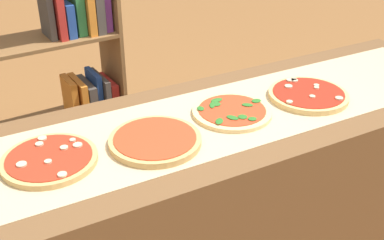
% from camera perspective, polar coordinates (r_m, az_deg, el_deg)
% --- Properties ---
extents(counter, '(2.58, 0.67, 0.88)m').
position_cam_1_polar(counter, '(1.97, 0.00, -11.77)').
color(counter, brown).
rests_on(counter, ground_plane).
extents(parchment_paper, '(2.41, 0.46, 0.00)m').
position_cam_1_polar(parchment_paper, '(1.72, 0.00, -0.55)').
color(parchment_paper, tan).
rests_on(parchment_paper, counter).
extents(pizza_mushroom_0, '(0.30, 0.30, 0.03)m').
position_cam_1_polar(pizza_mushroom_0, '(1.57, -16.54, -4.46)').
color(pizza_mushroom_0, tan).
rests_on(pizza_mushroom_0, parchment_paper).
extents(pizza_plain_1, '(0.31, 0.31, 0.02)m').
position_cam_1_polar(pizza_plain_1, '(1.61, -4.39, -2.41)').
color(pizza_plain_1, tan).
rests_on(pizza_plain_1, parchment_paper).
extents(pizza_spinach_2, '(0.30, 0.30, 0.02)m').
position_cam_1_polar(pizza_spinach_2, '(1.79, 4.73, 1.02)').
color(pizza_spinach_2, '#E5C17F').
rests_on(pizza_spinach_2, parchment_paper).
extents(pizza_mushroom_3, '(0.31, 0.31, 0.03)m').
position_cam_1_polar(pizza_mushroom_3, '(1.96, 13.60, 2.93)').
color(pizza_mushroom_3, '#DBB26B').
rests_on(pizza_mushroom_3, parchment_paper).
extents(bookshelf, '(0.85, 0.35, 1.40)m').
position_cam_1_polar(bookshelf, '(2.60, -15.20, 4.39)').
color(bookshelf, brown).
rests_on(bookshelf, ground_plane).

